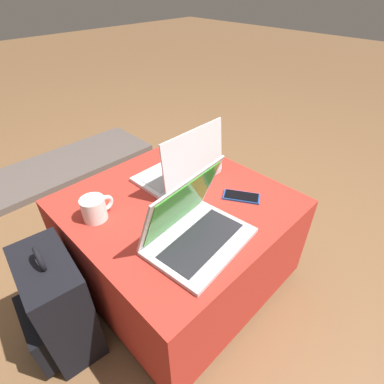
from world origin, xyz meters
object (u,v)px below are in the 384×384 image
(laptop_near, at_px, (194,228))
(laptop_far, at_px, (182,169))
(backpack, at_px, (57,307))
(cell_phone, at_px, (241,197))
(coffee_mug, at_px, (95,208))

(laptop_near, xyz_separation_m, laptop_far, (0.22, 0.29, 0.00))
(backpack, bearing_deg, laptop_near, 63.44)
(laptop_near, relative_size, laptop_far, 1.08)
(laptop_far, height_order, cell_phone, laptop_far)
(coffee_mug, bearing_deg, laptop_near, -62.22)
(cell_phone, relative_size, backpack, 0.31)
(laptop_far, distance_m, cell_phone, 0.28)
(laptop_near, bearing_deg, laptop_far, 46.81)
(laptop_near, height_order, laptop_far, laptop_far)
(laptop_near, xyz_separation_m, cell_phone, (0.30, 0.03, -0.05))
(laptop_far, distance_m, coffee_mug, 0.40)
(cell_phone, distance_m, coffee_mug, 0.57)
(backpack, bearing_deg, coffee_mug, 108.90)
(laptop_near, height_order, cell_phone, laptop_near)
(laptop_far, relative_size, cell_phone, 2.13)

